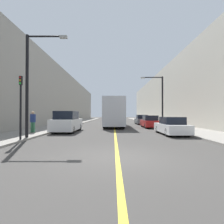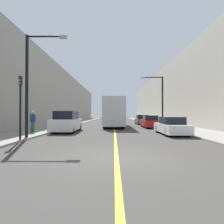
% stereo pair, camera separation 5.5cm
% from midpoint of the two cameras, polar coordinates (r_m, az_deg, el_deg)
% --- Properties ---
extents(ground_plane, '(200.00, 200.00, 0.00)m').
position_cam_midpoint_polar(ground_plane, '(6.97, 1.69, -14.53)').
color(ground_plane, '#3F3D3A').
extents(sidewalk_left, '(3.89, 72.00, 0.11)m').
position_cam_midpoint_polar(sidewalk_left, '(37.55, -10.87, -3.18)').
color(sidewalk_left, gray).
rests_on(sidewalk_left, ground).
extents(sidewalk_right, '(3.89, 72.00, 0.11)m').
position_cam_midpoint_polar(sidewalk_right, '(37.60, 12.45, -3.17)').
color(sidewalk_right, gray).
rests_on(sidewalk_right, ground).
extents(building_row_left, '(4.00, 72.00, 10.20)m').
position_cam_midpoint_polar(building_row_left, '(38.65, -16.61, 4.39)').
color(building_row_left, gray).
rests_on(building_row_left, ground).
extents(building_row_right, '(4.00, 72.00, 10.64)m').
position_cam_midpoint_polar(building_row_right, '(38.74, 18.17, 4.71)').
color(building_row_right, '#B7B2A3').
rests_on(building_row_right, ground).
extents(road_center_line, '(0.16, 72.00, 0.01)m').
position_cam_midpoint_polar(road_center_line, '(36.80, 0.80, -3.32)').
color(road_center_line, gold).
rests_on(road_center_line, ground).
extents(bus, '(2.56, 10.31, 3.62)m').
position_cam_midpoint_polar(bus, '(23.52, 0.70, -0.09)').
color(bus, silver).
rests_on(bus, ground).
extents(parked_suv_left, '(1.96, 4.95, 1.95)m').
position_cam_midpoint_polar(parked_suv_left, '(17.04, -14.35, -3.28)').
color(parked_suv_left, silver).
rests_on(parked_suv_left, ground).
extents(car_right_near, '(1.75, 4.51, 1.45)m').
position_cam_midpoint_polar(car_right_near, '(15.11, 18.86, -4.51)').
color(car_right_near, silver).
rests_on(car_right_near, ground).
extents(car_right_mid, '(1.75, 4.46, 1.52)m').
position_cam_midpoint_polar(car_right_mid, '(22.13, 12.36, -3.26)').
color(car_right_mid, maroon).
rests_on(car_right_mid, ground).
extents(car_right_far, '(1.86, 4.34, 1.57)m').
position_cam_midpoint_polar(car_right_far, '(29.21, 9.72, -2.61)').
color(car_right_far, '#51565B').
rests_on(car_right_far, ground).
extents(street_lamp_left, '(2.79, 0.24, 6.88)m').
position_cam_midpoint_polar(street_lamp_left, '(13.09, -24.86, 10.08)').
color(street_lamp_left, black).
rests_on(street_lamp_left, sidewalk_left).
extents(street_lamp_right, '(2.79, 0.24, 6.23)m').
position_cam_midpoint_polar(street_lamp_right, '(22.50, 15.51, 4.65)').
color(street_lamp_right, black).
rests_on(street_lamp_right, sidewalk_right).
extents(traffic_light, '(0.16, 0.18, 3.90)m').
position_cam_midpoint_polar(traffic_light, '(12.08, -27.63, 2.12)').
color(traffic_light, black).
rests_on(traffic_light, sidewalk_left).
extents(pedestrian, '(0.40, 0.25, 1.81)m').
position_cam_midpoint_polar(pedestrian, '(16.30, -24.35, -2.82)').
color(pedestrian, '#336B47').
rests_on(pedestrian, sidewalk_left).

